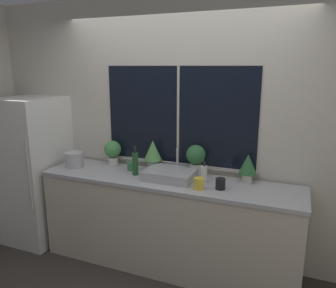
{
  "coord_description": "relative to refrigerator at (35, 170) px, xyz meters",
  "views": [
    {
      "loc": [
        1.14,
        -2.51,
        2.0
      ],
      "look_at": [
        0.01,
        0.28,
        1.29
      ],
      "focal_mm": 35.0,
      "sensor_mm": 36.0,
      "label": 1
    }
  ],
  "objects": [
    {
      "name": "potted_plant_center_right",
      "position": [
        1.87,
        0.23,
        0.29
      ],
      "size": [
        0.19,
        0.19,
        0.31
      ],
      "color": "silver",
      "rests_on": "counter"
    },
    {
      "name": "mug_green",
      "position": [
        1.19,
        0.13,
        0.14
      ],
      "size": [
        0.09,
        0.09,
        0.09
      ],
      "color": "#38844C",
      "rests_on": "counter"
    },
    {
      "name": "mug_yellow",
      "position": [
        2.01,
        -0.13,
        0.15
      ],
      "size": [
        0.09,
        0.09,
        0.1
      ],
      "color": "gold",
      "rests_on": "counter"
    },
    {
      "name": "counter",
      "position": [
        1.64,
        0.02,
        -0.36
      ],
      "size": [
        2.58,
        0.58,
        0.94
      ],
      "color": "beige",
      "rests_on": "ground_plane"
    },
    {
      "name": "bottle_tall",
      "position": [
        1.3,
        0.01,
        0.23
      ],
      "size": [
        0.06,
        0.06,
        0.3
      ],
      "color": "#235128",
      "rests_on": "counter"
    },
    {
      "name": "wall_left",
      "position": [
        -0.59,
        1.24,
        0.52
      ],
      "size": [
        0.06,
        7.0,
        2.7
      ],
      "color": "beige",
      "rests_on": "ground_plane"
    },
    {
      "name": "wall_back",
      "position": [
        1.64,
        0.37,
        0.52
      ],
      "size": [
        8.0,
        0.09,
        2.7
      ],
      "color": "beige",
      "rests_on": "ground_plane"
    },
    {
      "name": "kettle",
      "position": [
        0.56,
        0.0,
        0.19
      ],
      "size": [
        0.19,
        0.19,
        0.18
      ],
      "color": "#B2B2B7",
      "rests_on": "counter"
    },
    {
      "name": "sink",
      "position": [
        1.67,
        0.03,
        0.15
      ],
      "size": [
        0.48,
        0.41,
        0.26
      ],
      "color": "#ADADB2",
      "rests_on": "counter"
    },
    {
      "name": "potted_plant_center_left",
      "position": [
        1.4,
        0.23,
        0.29
      ],
      "size": [
        0.19,
        0.19,
        0.32
      ],
      "color": "silver",
      "rests_on": "counter"
    },
    {
      "name": "refrigerator",
      "position": [
        0.0,
        0.0,
        0.0
      ],
      "size": [
        0.61,
        0.72,
        1.67
      ],
      "color": "silver",
      "rests_on": "ground_plane"
    },
    {
      "name": "potted_plant_far_left",
      "position": [
        0.91,
        0.23,
        0.26
      ],
      "size": [
        0.19,
        0.19,
        0.27
      ],
      "color": "silver",
      "rests_on": "counter"
    },
    {
      "name": "soap_bottle",
      "position": [
        2.0,
        0.06,
        0.19
      ],
      "size": [
        0.06,
        0.06,
        0.21
      ],
      "color": "white",
      "rests_on": "counter"
    },
    {
      "name": "potted_plant_far_right",
      "position": [
        2.38,
        0.23,
        0.26
      ],
      "size": [
        0.17,
        0.17,
        0.27
      ],
      "color": "silver",
      "rests_on": "counter"
    },
    {
      "name": "ground_plane",
      "position": [
        1.64,
        -0.26,
        -0.83
      ],
      "size": [
        14.0,
        14.0,
        0.0
      ],
      "primitive_type": "plane",
      "color": "#38332D"
    },
    {
      "name": "mug_black",
      "position": [
        2.19,
        -0.06,
        0.15
      ],
      "size": [
        0.09,
        0.09,
        0.1
      ],
      "color": "black",
      "rests_on": "counter"
    }
  ]
}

